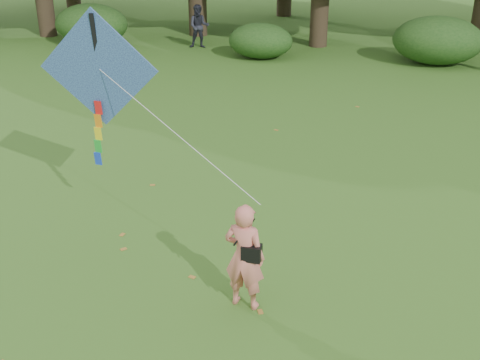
# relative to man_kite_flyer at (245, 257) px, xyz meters

# --- Properties ---
(ground) EXTENTS (100.00, 100.00, 0.00)m
(ground) POSITION_rel_man_kite_flyer_xyz_m (0.48, -0.53, -0.90)
(ground) COLOR #265114
(ground) RESTS_ON ground
(man_kite_flyer) EXTENTS (0.71, 0.52, 1.80)m
(man_kite_flyer) POSITION_rel_man_kite_flyer_xyz_m (0.00, 0.00, 0.00)
(man_kite_flyer) COLOR #DC7767
(man_kite_flyer) RESTS_ON ground
(bystander_left) EXTENTS (1.06, 0.92, 1.87)m
(bystander_left) POSITION_rel_man_kite_flyer_xyz_m (-6.58, 17.79, 0.03)
(bystander_left) COLOR #242531
(bystander_left) RESTS_ON ground
(crossbody_bag) EXTENTS (0.43, 0.20, 0.71)m
(crossbody_bag) POSITION_rel_man_kite_flyer_xyz_m (0.12, -0.03, 0.12)
(crossbody_bag) COLOR black
(crossbody_bag) RESTS_ON ground
(flying_kite) EXTENTS (4.58, 2.25, 3.02)m
(flying_kite) POSITION_rel_man_kite_flyer_xyz_m (-3.21, 1.96, 2.22)
(flying_kite) COLOR #252DA3
(flying_kite) RESTS_ON ground
(shrub_band) EXTENTS (39.15, 3.22, 1.88)m
(shrub_band) POSITION_rel_man_kite_flyer_xyz_m (-0.24, 17.07, -0.04)
(shrub_band) COLOR #264919
(shrub_band) RESTS_ON ground
(fallen_leaves) EXTENTS (8.83, 14.95, 0.01)m
(fallen_leaves) POSITION_rel_man_kite_flyer_xyz_m (-0.96, 2.95, -0.90)
(fallen_leaves) COLOR olive
(fallen_leaves) RESTS_ON ground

